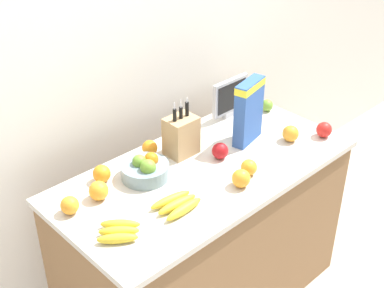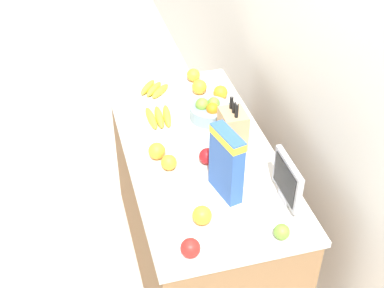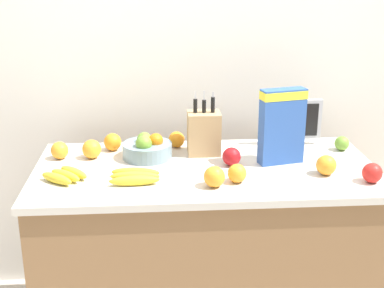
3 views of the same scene
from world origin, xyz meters
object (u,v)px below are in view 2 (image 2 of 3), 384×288
object	(u,v)px
apple_front	(282,232)
orange_front_right	(202,215)
apple_middle	(190,248)
orange_back_center	(157,151)
orange_front_center	(199,87)
orange_mid_left	(169,163)
fruit_bowl	(210,111)
orange_near_bowl	(193,75)
apple_rightmost	(207,156)
knife_block	(233,128)
banana_bunch_right	(154,89)
orange_front_left	(242,122)
cereal_box	(226,161)
small_monitor	(287,180)
banana_bunch_left	(159,117)
orange_by_cereal	(220,93)

from	to	relation	value
apple_front	orange_front_right	bearing A→B (deg)	-119.73
apple_middle	orange_back_center	distance (m)	0.63
orange_front_center	orange_front_right	xyz separation A→B (m)	(0.99, -0.27, -0.00)
orange_mid_left	orange_back_center	world-z (taller)	orange_back_center
fruit_bowl	orange_near_bowl	size ratio (longest dim) A/B	2.82
apple_middle	apple_rightmost	bearing A→B (deg)	157.06
knife_block	fruit_bowl	xyz separation A→B (m)	(-0.26, -0.04, -0.06)
banana_bunch_right	orange_front_left	bearing A→B (deg)	38.61
cereal_box	orange_back_center	xyz separation A→B (m)	(-0.32, -0.24, -0.14)
cereal_box	orange_front_right	distance (m)	0.26
small_monitor	banana_bunch_right	distance (m)	1.10
cereal_box	apple_middle	size ratio (longest dim) A/B	4.09
fruit_bowl	apple_rightmost	world-z (taller)	fruit_bowl
orange_front_center	apple_rightmost	bearing A→B (deg)	-12.27
apple_front	banana_bunch_left	bearing A→B (deg)	-162.25
apple_middle	apple_front	distance (m)	0.38
apple_front	orange_front_center	size ratio (longest dim) A/B	0.78
apple_rightmost	orange_by_cereal	distance (m)	0.57
small_monitor	banana_bunch_left	distance (m)	0.86
apple_middle	orange_front_right	xyz separation A→B (m)	(-0.16, 0.09, 0.00)
apple_rightmost	apple_middle	bearing A→B (deg)	-22.94
orange_front_center	orange_front_left	xyz separation A→B (m)	(0.39, 0.12, -0.00)
apple_middle	orange_near_bowl	bearing A→B (deg)	164.30
banana_bunch_right	apple_middle	xyz separation A→B (m)	(1.22, -0.11, 0.02)
apple_rightmost	orange_front_right	size ratio (longest dim) A/B	0.95
orange_by_cereal	orange_front_left	bearing A→B (deg)	4.62
fruit_bowl	orange_back_center	distance (m)	0.43
orange_front_left	small_monitor	bearing A→B (deg)	0.00
orange_front_center	fruit_bowl	bearing A→B (deg)	-2.78
cereal_box	banana_bunch_right	bearing A→B (deg)	175.43
knife_block	orange_front_left	xyz separation A→B (m)	(-0.12, 0.10, -0.06)
banana_bunch_left	banana_bunch_right	size ratio (longest dim) A/B	0.98
apple_front	orange_front_center	xyz separation A→B (m)	(-1.15, -0.02, 0.01)
cereal_box	apple_middle	bearing A→B (deg)	-51.00
knife_block	apple_front	size ratio (longest dim) A/B	4.37
cereal_box	orange_mid_left	xyz separation A→B (m)	(-0.22, -0.21, -0.14)
banana_bunch_left	apple_middle	size ratio (longest dim) A/B	2.51
orange_near_bowl	apple_rightmost	bearing A→B (deg)	-10.24
banana_bunch_right	orange_mid_left	distance (m)	0.69
small_monitor	orange_near_bowl	distance (m)	1.10
cereal_box	orange_by_cereal	size ratio (longest dim) A/B	4.04
cereal_box	orange_front_center	xyz separation A→B (m)	(-0.83, 0.11, -0.14)
orange_front_right	cereal_box	bearing A→B (deg)	135.73
small_monitor	cereal_box	xyz separation A→B (m)	(-0.12, -0.24, 0.06)
banana_bunch_right	orange_near_bowl	bearing A→B (deg)	103.75
banana_bunch_right	orange_front_right	distance (m)	1.07
banana_bunch_right	banana_bunch_left	bearing A→B (deg)	-6.31
knife_block	apple_middle	distance (m)	0.75
fruit_bowl	orange_back_center	bearing A→B (deg)	-52.68
small_monitor	orange_front_left	distance (m)	0.57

